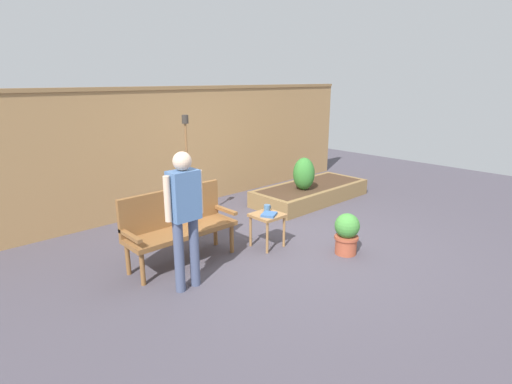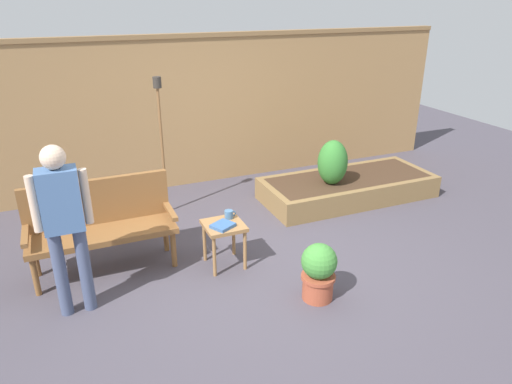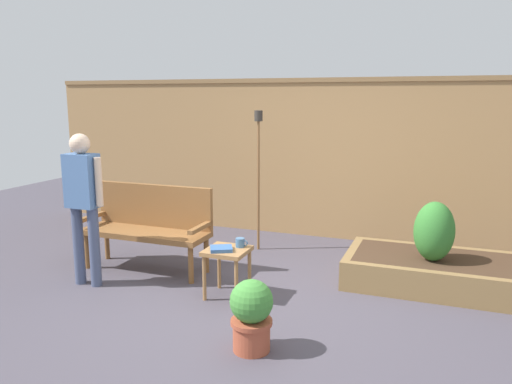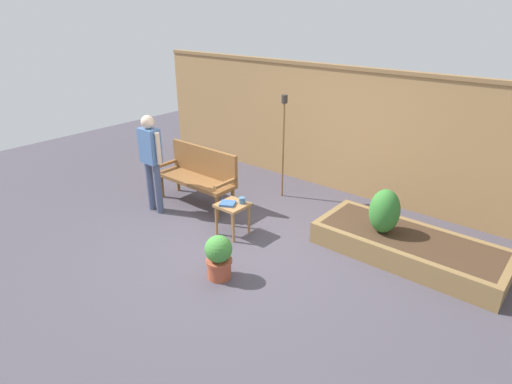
# 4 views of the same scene
# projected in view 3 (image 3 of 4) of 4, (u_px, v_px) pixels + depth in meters

# --- Properties ---
(ground_plane) EXTENTS (14.00, 14.00, 0.00)m
(ground_plane) POSITION_uv_depth(u_px,v_px,m) (252.00, 307.00, 4.62)
(ground_plane) COLOR #47424C
(fence_back) EXTENTS (8.40, 0.14, 2.16)m
(fence_back) POSITION_uv_depth(u_px,v_px,m) (321.00, 158.00, 6.80)
(fence_back) COLOR #A37A4C
(fence_back) RESTS_ON ground_plane
(garden_bench) EXTENTS (1.44, 0.48, 0.94)m
(garden_bench) POSITION_uv_depth(u_px,v_px,m) (149.00, 221.00, 5.61)
(garden_bench) COLOR brown
(garden_bench) RESTS_ON ground_plane
(side_table) EXTENTS (0.40, 0.40, 0.48)m
(side_table) POSITION_uv_depth(u_px,v_px,m) (227.00, 257.00, 4.81)
(side_table) COLOR #9E7042
(side_table) RESTS_ON ground_plane
(cup_on_table) EXTENTS (0.12, 0.09, 0.09)m
(cup_on_table) POSITION_uv_depth(u_px,v_px,m) (240.00, 243.00, 4.85)
(cup_on_table) COLOR teal
(cup_on_table) RESTS_ON side_table
(book_on_table) EXTENTS (0.27, 0.26, 0.03)m
(book_on_table) POSITION_uv_depth(u_px,v_px,m) (221.00, 249.00, 4.74)
(book_on_table) COLOR #38609E
(book_on_table) RESTS_ON side_table
(potted_boxwood) EXTENTS (0.33, 0.33, 0.56)m
(potted_boxwood) POSITION_uv_depth(u_px,v_px,m) (251.00, 313.00, 3.79)
(potted_boxwood) COLOR #A84C33
(potted_boxwood) RESTS_ON ground_plane
(raised_planter_bed) EXTENTS (2.40, 1.00, 0.30)m
(raised_planter_bed) POSITION_uv_depth(u_px,v_px,m) (467.00, 275.00, 5.03)
(raised_planter_bed) COLOR olive
(raised_planter_bed) RESTS_ON ground_plane
(shrub_near_bench) EXTENTS (0.39, 0.39, 0.60)m
(shrub_near_bench) POSITION_uv_depth(u_px,v_px,m) (434.00, 231.00, 4.97)
(shrub_near_bench) COLOR brown
(shrub_near_bench) RESTS_ON raised_planter_bed
(tiki_torch) EXTENTS (0.10, 0.10, 1.75)m
(tiki_torch) POSITION_uv_depth(u_px,v_px,m) (258.00, 156.00, 6.17)
(tiki_torch) COLOR brown
(tiki_torch) RESTS_ON ground_plane
(person_by_bench) EXTENTS (0.47, 0.20, 1.56)m
(person_by_bench) POSITION_uv_depth(u_px,v_px,m) (83.00, 196.00, 5.02)
(person_by_bench) COLOR #475170
(person_by_bench) RESTS_ON ground_plane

